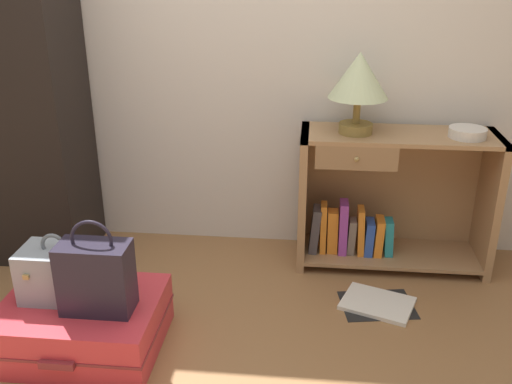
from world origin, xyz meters
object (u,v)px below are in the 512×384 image
at_px(suitcase_large, 83,324).
at_px(train_case, 57,273).
at_px(bowl, 467,133).
at_px(table_lamp, 359,79).
at_px(open_book_on_floor, 377,304).
at_px(handbag, 96,276).
at_px(bookshelf, 385,201).

bearing_deg(suitcase_large, train_case, 162.25).
height_order(bowl, suitcase_large, bowl).
bearing_deg(table_lamp, open_book_on_floor, -72.80).
distance_m(table_lamp, bowl, 0.60).
distance_m(table_lamp, handbag, 1.53).
distance_m(train_case, handbag, 0.22).
height_order(table_lamp, suitcase_large, table_lamp).
bearing_deg(open_book_on_floor, handbag, -157.59).
height_order(table_lamp, train_case, table_lamp).
xyz_separation_m(bowl, open_book_on_floor, (-0.41, -0.40, -0.75)).
bearing_deg(bowl, bookshelf, 171.77).
xyz_separation_m(table_lamp, open_book_on_floor, (0.13, -0.42, -1.00)).
relative_size(bookshelf, suitcase_large, 1.50).
xyz_separation_m(table_lamp, suitcase_large, (-1.16, -0.87, -0.90)).
distance_m(train_case, open_book_on_floor, 1.48).
xyz_separation_m(bookshelf, suitcase_large, (-1.34, -0.90, -0.24)).
bearing_deg(suitcase_large, open_book_on_floor, 18.96).
xyz_separation_m(bowl, handbag, (-1.60, -0.89, -0.38)).
bearing_deg(bookshelf, bowl, -8.23).
distance_m(bookshelf, suitcase_large, 1.63).
xyz_separation_m(bookshelf, train_case, (-1.44, -0.87, -0.02)).
height_order(train_case, open_book_on_floor, train_case).
bearing_deg(open_book_on_floor, table_lamp, 107.20).
bearing_deg(table_lamp, suitcase_large, -143.25).
bearing_deg(table_lamp, bookshelf, 9.44).
bearing_deg(train_case, open_book_on_floor, 16.57).
relative_size(bowl, handbag, 0.45).
xyz_separation_m(bookshelf, handbag, (-1.24, -0.94, 0.02)).
bearing_deg(open_book_on_floor, bowl, 44.23).
height_order(bowl, handbag, bowl).
bearing_deg(bowl, suitcase_large, -153.61).
distance_m(table_lamp, open_book_on_floor, 1.09).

